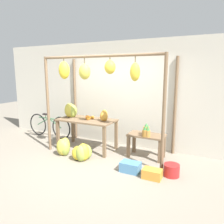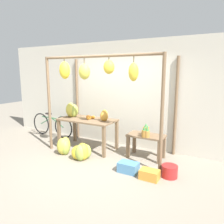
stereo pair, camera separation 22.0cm
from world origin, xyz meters
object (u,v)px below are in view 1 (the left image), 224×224
object	(u,v)px
banana_pile_ground_left	(64,147)
papaya_pile	(104,116)
banana_pile_ground_right	(82,152)
fruit_crate_purple	(152,174)
orange_pile	(89,118)
parked_bicycle	(49,126)
fruit_crate_white	(130,167)
blue_bucket	(172,170)
banana_pile_on_table	(71,111)
pineapple_cluster	(146,131)

from	to	relation	value
banana_pile_ground_left	papaya_pile	xyz separation A→B (m)	(0.77, 0.64, 0.74)
banana_pile_ground_right	fruit_crate_purple	world-z (taller)	banana_pile_ground_right
orange_pile	parked_bicycle	bearing A→B (deg)	168.23
fruit_crate_white	blue_bucket	bearing A→B (deg)	13.82
banana_pile_on_table	parked_bicycle	world-z (taller)	banana_pile_on_table
banana_pile_on_table	blue_bucket	size ratio (longest dim) A/B	1.29
parked_bicycle	banana_pile_ground_left	bearing A→B (deg)	-36.11
banana_pile_ground_left	pineapple_cluster	bearing A→B (deg)	19.65
pineapple_cluster	banana_pile_ground_left	distance (m)	2.03
banana_pile_ground_left	orange_pile	bearing A→B (deg)	63.64
banana_pile_ground_left	banana_pile_ground_right	xyz separation A→B (m)	(0.58, -0.06, -0.01)
blue_bucket	fruit_crate_purple	size ratio (longest dim) A/B	0.86
banana_pile_ground_left	parked_bicycle	size ratio (longest dim) A/B	0.26
orange_pile	pineapple_cluster	bearing A→B (deg)	0.75
banana_pile_on_table	banana_pile_ground_left	xyz separation A→B (m)	(0.26, -0.67, -0.78)
banana_pile_ground_right	fruit_crate_white	xyz separation A→B (m)	(1.21, -0.06, -0.08)
blue_bucket	fruit_crate_purple	world-z (taller)	blue_bucket
banana_pile_ground_left	banana_pile_ground_right	size ratio (longest dim) A/B	0.82
fruit_crate_white	blue_bucket	size ratio (longest dim) A/B	1.29
papaya_pile	pineapple_cluster	bearing A→B (deg)	1.18
orange_pile	papaya_pile	bearing A→B (deg)	-0.26
banana_pile_on_table	pineapple_cluster	distance (m)	2.13
fruit_crate_white	fruit_crate_purple	distance (m)	0.48
orange_pile	pineapple_cluster	size ratio (longest dim) A/B	0.81
banana_pile_ground_left	fruit_crate_purple	size ratio (longest dim) A/B	1.19
orange_pile	parked_bicycle	size ratio (longest dim) A/B	0.14
banana_pile_on_table	fruit_crate_white	size ratio (longest dim) A/B	0.99
blue_bucket	banana_pile_ground_left	bearing A→B (deg)	-178.44
blue_bucket	parked_bicycle	bearing A→B (deg)	166.80
parked_bicycle	fruit_crate_white	bearing A→B (deg)	-19.50
banana_pile_ground_left	fruit_crate_purple	distance (m)	2.28
orange_pile	fruit_crate_purple	xyz separation A→B (m)	(1.95, -0.84, -0.75)
pineapple_cluster	papaya_pile	xyz separation A→B (m)	(-1.08, -0.02, 0.26)
banana_pile_on_table	blue_bucket	world-z (taller)	banana_pile_on_table
orange_pile	papaya_pile	world-z (taller)	papaya_pile
blue_bucket	fruit_crate_purple	bearing A→B (deg)	-138.75
pineapple_cluster	fruit_crate_purple	world-z (taller)	pineapple_cluster
banana_pile_ground_left	fruit_crate_purple	xyz separation A→B (m)	(2.27, -0.20, -0.10)
banana_pile_on_table	papaya_pile	bearing A→B (deg)	-1.51
banana_pile_on_table	blue_bucket	distance (m)	3.02
banana_pile_on_table	banana_pile_ground_right	distance (m)	1.36
banana_pile_ground_left	fruit_crate_purple	bearing A→B (deg)	-5.05
banana_pile_ground_left	papaya_pile	world-z (taller)	papaya_pile
banana_pile_ground_left	parked_bicycle	xyz separation A→B (m)	(-1.36, 0.99, 0.17)
pineapple_cluster	parked_bicycle	size ratio (longest dim) A/B	0.17
banana_pile_ground_right	blue_bucket	xyz separation A→B (m)	(1.99, 0.13, -0.07)
pineapple_cluster	fruit_crate_white	xyz separation A→B (m)	(-0.07, -0.79, -0.57)
pineapple_cluster	fruit_crate_purple	bearing A→B (deg)	-64.65
orange_pile	pineapple_cluster	xyz separation A→B (m)	(1.54, 0.02, -0.17)
papaya_pile	parked_bicycle	bearing A→B (deg)	170.63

